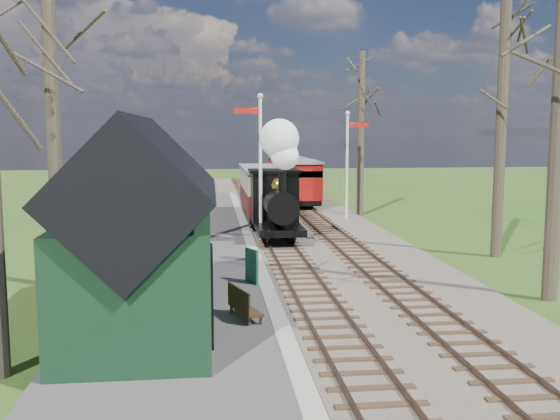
{
  "coord_description": "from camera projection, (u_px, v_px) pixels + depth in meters",
  "views": [
    {
      "loc": [
        -2.78,
        -9.89,
        4.6
      ],
      "look_at": [
        -0.09,
        14.14,
        1.6
      ],
      "focal_mm": 40.0,
      "sensor_mm": 36.0,
      "label": 1
    }
  ],
  "objects": [
    {
      "name": "ground",
      "position": [
        377.0,
        404.0,
        10.63
      ],
      "size": [
        140.0,
        140.0,
        0.0
      ],
      "primitive_type": "plane",
      "color": "#2B561A",
      "rests_on": "ground"
    },
    {
      "name": "distant_hills",
      "position": [
        247.0,
        304.0,
        76.27
      ],
      "size": [
        114.4,
        48.0,
        22.02
      ],
      "color": "#385B23",
      "rests_on": "ground"
    },
    {
      "name": "ballast_bed",
      "position": [
        290.0,
        221.0,
        32.47
      ],
      "size": [
        8.0,
        60.0,
        0.1
      ],
      "primitive_type": "cube",
      "color": "brown",
      "rests_on": "ground"
    },
    {
      "name": "track_near",
      "position": [
        265.0,
        220.0,
        32.32
      ],
      "size": [
        1.6,
        60.0,
        0.15
      ],
      "color": "brown",
      "rests_on": "ground"
    },
    {
      "name": "track_far",
      "position": [
        314.0,
        219.0,
        32.6
      ],
      "size": [
        1.6,
        60.0,
        0.15
      ],
      "color": "brown",
      "rests_on": "ground"
    },
    {
      "name": "platform",
      "position": [
        193.0,
        250.0,
        24.04
      ],
      "size": [
        5.0,
        44.0,
        0.2
      ],
      "primitive_type": "cube",
      "color": "#474442",
      "rests_on": "ground"
    },
    {
      "name": "coping_strip",
      "position": [
        252.0,
        249.0,
        24.29
      ],
      "size": [
        0.4,
        44.0,
        0.21
      ],
      "primitive_type": "cube",
      "color": "#B2AD9E",
      "rests_on": "ground"
    },
    {
      "name": "station_shed",
      "position": [
        142.0,
        239.0,
        13.82
      ],
      "size": [
        3.25,
        6.3,
        4.78
      ],
      "color": "black",
      "rests_on": "platform"
    },
    {
      "name": "semaphore_near",
      "position": [
        259.0,
        157.0,
        25.88
      ],
      "size": [
        1.22,
        0.24,
        6.22
      ],
      "color": "silver",
      "rests_on": "ground"
    },
    {
      "name": "semaphore_far",
      "position": [
        348.0,
        157.0,
        32.4
      ],
      "size": [
        1.22,
        0.24,
        5.72
      ],
      "color": "silver",
      "rests_on": "ground"
    },
    {
      "name": "bare_trees",
      "position": [
        338.0,
        114.0,
        20.1
      ],
      "size": [
        15.51,
        22.39,
        12.0
      ],
      "color": "#382D23",
      "rests_on": "ground"
    },
    {
      "name": "fence_line",
      "position": [
        252.0,
        188.0,
        46.1
      ],
      "size": [
        12.6,
        0.08,
        1.0
      ],
      "color": "slate",
      "rests_on": "ground"
    },
    {
      "name": "locomotive",
      "position": [
        277.0,
        189.0,
        25.99
      ],
      "size": [
        1.98,
        4.62,
        4.95
      ],
      "color": "black",
      "rests_on": "ground"
    },
    {
      "name": "coach",
      "position": [
        265.0,
        190.0,
        32.05
      ],
      "size": [
        2.31,
        7.92,
        2.43
      ],
      "color": "black",
      "rests_on": "ground"
    },
    {
      "name": "red_carriage_a",
      "position": [
        298.0,
        182.0,
        38.41
      ],
      "size": [
        2.24,
        5.55,
        2.36
      ],
      "color": "black",
      "rests_on": "ground"
    },
    {
      "name": "red_carriage_b",
      "position": [
        287.0,
        176.0,
        43.84
      ],
      "size": [
        2.24,
        5.55,
        2.36
      ],
      "color": "black",
      "rests_on": "ground"
    },
    {
      "name": "sign_board",
      "position": [
        252.0,
        266.0,
        18.36
      ],
      "size": [
        0.35,
        0.66,
        1.01
      ],
      "color": "#104C3A",
      "rests_on": "platform"
    },
    {
      "name": "bench",
      "position": [
        242.0,
        304.0,
        14.8
      ],
      "size": [
        0.81,
        1.4,
        0.77
      ],
      "color": "#3F2B16",
      "rests_on": "platform"
    },
    {
      "name": "person",
      "position": [
        197.0,
        274.0,
        16.15
      ],
      "size": [
        0.41,
        0.58,
        1.51
      ],
      "primitive_type": "imported",
      "rotation": [
        0.0,
        0.0,
        1.66
      ],
      "color": "black",
      "rests_on": "platform"
    }
  ]
}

